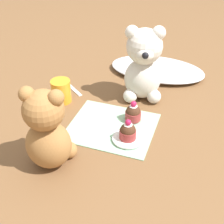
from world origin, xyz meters
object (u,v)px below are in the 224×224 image
Objects in this scene: cupcake_near_tan_bear at (128,132)px; juice_glass at (61,91)px; cupcake_near_cream_bear at (133,113)px; teaspoon at (72,87)px; teddy_bear_cream at (143,65)px; teddy_bear_tan at (47,131)px; saucer_plate at (128,138)px.

juice_glass is at bearing 155.15° from cupcake_near_tan_bear.
cupcake_near_cream_bear is at bearing 97.14° from cupcake_near_tan_bear.
teddy_bear_cream is at bearing -136.92° from teaspoon.
teddy_bear_tan reaches higher than cupcake_near_tan_bear.
teddy_bear_cream is 1.10× the size of teddy_bear_tan.
cupcake_near_tan_bear is 0.82× the size of juice_glass.
cupcake_near_tan_bear is at bearing -24.85° from juice_glass.
cupcake_near_cream_bear is 0.10m from cupcake_near_tan_bear.
teddy_bear_cream is at bearing 93.92° from cupcake_near_cream_bear.
cupcake_near_cream_bear is at bearing -128.87° from teddy_bear_tan.
teaspoon is (-0.11, 0.36, -0.10)m from teddy_bear_tan.
cupcake_near_cream_bear is at bearing -6.28° from juice_glass.
teddy_bear_tan is at bearing -121.47° from cupcake_near_cream_bear.
juice_glass is (-0.25, 0.03, 0.01)m from cupcake_near_cream_bear.
teddy_bear_tan is at bearing 144.44° from teaspoon.
cupcake_near_cream_bear is 0.50× the size of teaspoon.
teddy_bear_cream is 3.82× the size of cupcake_near_cream_bear.
cupcake_near_tan_bear reaches higher than teaspoon.
saucer_plate is 0.67× the size of teaspoon.
teddy_bear_cream reaches higher than juice_glass.
cupcake_near_tan_bear is at bearing -144.85° from teddy_bear_tan.
cupcake_near_tan_bear is at bearing 179.39° from teaspoon.
cupcake_near_tan_bear is at bearing -82.86° from cupcake_near_cream_bear.
cupcake_near_tan_bear is 0.48× the size of teaspoon.
teddy_bear_tan is 0.29m from cupcake_near_cream_bear.
juice_glass is at bearing 173.72° from cupcake_near_cream_bear.
teddy_bear_cream is 0.28m from teaspoon.
cupcake_near_cream_bear is (0.15, 0.24, -0.08)m from teddy_bear_tan.
saucer_plate is at bearing 90.00° from cupcake_near_tan_bear.
saucer_plate is at bearing -82.86° from cupcake_near_cream_bear.
juice_glass is (-0.24, -0.11, -0.08)m from teddy_bear_cream.
teddy_bear_tan reaches higher than saucer_plate.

